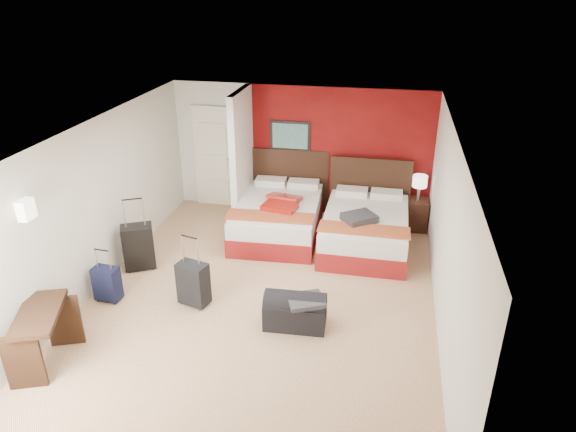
% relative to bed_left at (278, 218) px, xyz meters
% --- Properties ---
extents(ground, '(6.50, 6.50, 0.00)m').
position_rel_bed_left_xyz_m(ground, '(0.21, -2.10, -0.31)').
color(ground, '#D8AF85').
rests_on(ground, ground).
extents(room_walls, '(5.02, 6.52, 2.50)m').
position_rel_bed_left_xyz_m(room_walls, '(-1.19, -0.68, 0.94)').
color(room_walls, silver).
rests_on(room_walls, ground).
extents(red_accent_panel, '(3.50, 0.04, 2.50)m').
position_rel_bed_left_xyz_m(red_accent_panel, '(0.96, 1.13, 0.94)').
color(red_accent_panel, maroon).
rests_on(red_accent_panel, ground).
extents(partition_wall, '(0.12, 1.20, 2.50)m').
position_rel_bed_left_xyz_m(partition_wall, '(-0.79, 0.51, 0.94)').
color(partition_wall, silver).
rests_on(partition_wall, ground).
extents(entry_door, '(0.82, 0.06, 2.05)m').
position_rel_bed_left_xyz_m(entry_door, '(-1.54, 1.10, 0.71)').
color(entry_door, silver).
rests_on(entry_door, ground).
extents(bed_left, '(1.56, 2.16, 0.63)m').
position_rel_bed_left_xyz_m(bed_left, '(0.00, 0.00, 0.00)').
color(bed_left, silver).
rests_on(bed_left, ground).
extents(bed_right, '(1.45, 2.06, 0.62)m').
position_rel_bed_left_xyz_m(bed_right, '(1.59, -0.17, -0.00)').
color(bed_right, silver).
rests_on(bed_right, ground).
extents(red_suitcase_open, '(0.71, 0.89, 0.10)m').
position_rel_bed_left_xyz_m(red_suitcase_open, '(0.10, -0.10, 0.36)').
color(red_suitcase_open, '#9E160D').
rests_on(red_suitcase_open, bed_left).
extents(jacket_bundle, '(0.66, 0.64, 0.12)m').
position_rel_bed_left_xyz_m(jacket_bundle, '(1.49, -0.47, 0.37)').
color(jacket_bundle, '#343539').
rests_on(jacket_bundle, bed_right).
extents(nightstand, '(0.42, 0.42, 0.58)m').
position_rel_bed_left_xyz_m(nightstand, '(2.48, 0.72, -0.02)').
color(nightstand, '#321A10').
rests_on(nightstand, ground).
extents(table_lamp, '(0.27, 0.27, 0.47)m').
position_rel_bed_left_xyz_m(table_lamp, '(2.48, 0.72, 0.51)').
color(table_lamp, white).
rests_on(table_lamp, nightstand).
extents(suitcase_black, '(0.57, 0.49, 0.73)m').
position_rel_bed_left_xyz_m(suitcase_black, '(-1.93, -1.63, 0.05)').
color(suitcase_black, black).
rests_on(suitcase_black, ground).
extents(suitcase_charcoal, '(0.48, 0.37, 0.63)m').
position_rel_bed_left_xyz_m(suitcase_charcoal, '(-0.71, -2.42, 0.00)').
color(suitcase_charcoal, black).
rests_on(suitcase_charcoal, ground).
extents(suitcase_navy, '(0.38, 0.25, 0.51)m').
position_rel_bed_left_xyz_m(suitcase_navy, '(-1.98, -2.58, -0.06)').
color(suitcase_navy, black).
rests_on(suitcase_navy, ground).
extents(duffel_bag, '(0.85, 0.48, 0.42)m').
position_rel_bed_left_xyz_m(duffel_bag, '(0.82, -2.64, -0.10)').
color(duffel_bag, black).
rests_on(duffel_bag, ground).
extents(jacket_draped, '(0.59, 0.55, 0.06)m').
position_rel_bed_left_xyz_m(jacket_draped, '(0.97, -2.69, 0.14)').
color(jacket_draped, '#343439').
rests_on(jacket_draped, duffel_bag).
extents(desk, '(0.77, 1.04, 0.78)m').
position_rel_bed_left_xyz_m(desk, '(-2.00, -4.00, 0.08)').
color(desk, black).
rests_on(desk, ground).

